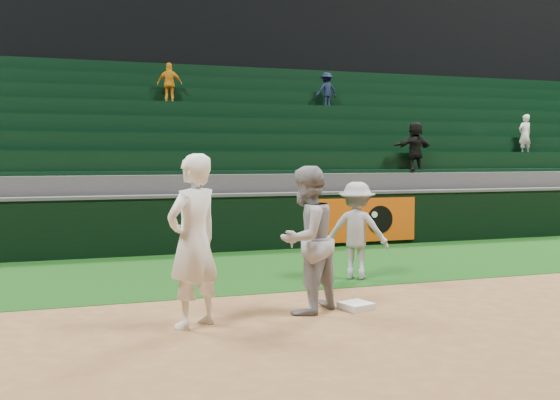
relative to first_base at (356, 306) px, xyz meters
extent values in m
plane|color=brown|center=(-0.34, 0.35, -0.04)|extent=(70.00, 70.00, 0.00)
cube|color=#0D350D|center=(-0.34, 3.35, -0.04)|extent=(36.00, 4.20, 0.01)
cube|color=black|center=(-0.34, 17.80, 5.96)|extent=(40.00, 12.00, 12.00)
cube|color=white|center=(0.00, 0.00, 0.00)|extent=(0.47, 0.47, 0.08)
imported|color=white|center=(-2.24, -0.21, 1.00)|extent=(0.91, 0.84, 2.09)
imported|color=#9799A1|center=(-0.71, 0.04, 0.92)|extent=(1.19, 1.13, 1.93)
imported|color=#A1A5AF|center=(0.87, 1.87, 0.78)|extent=(1.21, 1.06, 1.62)
cube|color=black|center=(-0.34, 5.55, 0.56)|extent=(36.00, 0.35, 1.20)
cube|color=#D84C0A|center=(2.66, 5.36, 0.56)|extent=(2.60, 0.05, 1.00)
cylinder|color=black|center=(3.06, 5.33, 0.56)|extent=(0.64, 0.02, 0.64)
cylinder|color=white|center=(2.91, 5.31, 0.68)|extent=(0.14, 0.02, 0.14)
cube|color=#424244|center=(-0.34, 5.55, 1.18)|extent=(36.00, 0.40, 0.06)
cube|color=#3B3B3D|center=(-0.34, 6.27, 0.78)|extent=(36.00, 0.85, 1.65)
cube|color=black|center=(-0.34, 6.53, 1.86)|extent=(36.00, 0.14, 0.50)
cube|color=black|center=(-0.34, 6.36, 1.65)|extent=(36.00, 0.45, 0.08)
cube|color=#3B3B3D|center=(-0.34, 7.12, 1.01)|extent=(36.00, 0.85, 2.10)
cube|color=black|center=(-0.34, 7.38, 2.31)|extent=(36.00, 0.14, 0.50)
cube|color=black|center=(-0.34, 7.21, 2.10)|extent=(36.00, 0.45, 0.08)
cube|color=#3B3B3D|center=(-0.34, 7.97, 1.23)|extent=(36.00, 0.85, 2.55)
cube|color=black|center=(-0.34, 8.23, 2.76)|extent=(36.00, 0.14, 0.50)
cube|color=black|center=(-0.34, 8.06, 2.55)|extent=(36.00, 0.45, 0.08)
cube|color=#3B3B3D|center=(-0.34, 8.82, 1.46)|extent=(36.00, 0.85, 3.00)
cube|color=black|center=(-0.34, 9.08, 3.21)|extent=(36.00, 0.14, 0.50)
cube|color=black|center=(-0.34, 8.91, 3.00)|extent=(36.00, 0.45, 0.08)
cube|color=#3B3B3D|center=(-0.34, 9.67, 1.68)|extent=(36.00, 0.85, 3.45)
cube|color=black|center=(-0.34, 9.93, 3.66)|extent=(36.00, 0.14, 0.50)
cube|color=black|center=(-0.34, 9.76, 3.45)|extent=(36.00, 0.45, 0.08)
cube|color=#3B3B3D|center=(-0.34, 10.52, 1.91)|extent=(36.00, 0.85, 3.90)
cube|color=black|center=(-0.34, 10.78, 4.11)|extent=(36.00, 0.14, 0.50)
cube|color=black|center=(-0.34, 10.61, 3.90)|extent=(36.00, 0.45, 0.08)
cube|color=#3B3B3D|center=(-0.34, 11.37, 2.13)|extent=(36.00, 0.85, 4.35)
cube|color=black|center=(-0.34, 11.63, 4.56)|extent=(36.00, 0.14, 0.50)
cube|color=black|center=(-0.34, 11.46, 4.35)|extent=(36.00, 0.45, 0.08)
imported|color=orange|center=(-1.13, 9.63, 3.98)|extent=(0.70, 0.38, 1.14)
imported|color=black|center=(4.47, 6.23, 2.24)|extent=(1.23, 0.67, 1.27)
imported|color=silver|center=(8.45, 7.08, 2.62)|extent=(0.43, 0.30, 1.13)
imported|color=black|center=(3.47, 9.63, 3.94)|extent=(0.74, 0.49, 1.06)
camera|label=1|loc=(-3.52, -7.56, 2.01)|focal=40.00mm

